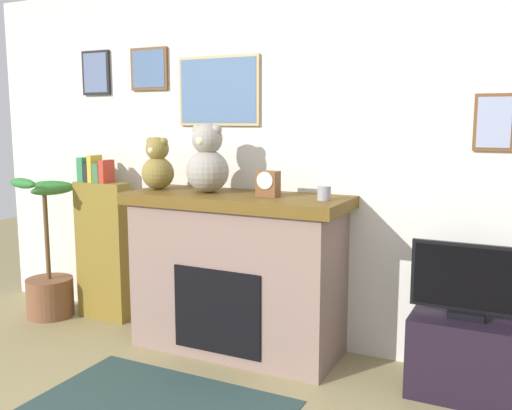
{
  "coord_description": "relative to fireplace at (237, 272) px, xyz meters",
  "views": [
    {
      "loc": [
        1.65,
        -1.69,
        1.6
      ],
      "look_at": [
        -0.0,
        1.66,
        1.03
      ],
      "focal_mm": 39.73,
      "sensor_mm": 36.0,
      "label": 1
    }
  ],
  "objects": [
    {
      "name": "back_wall",
      "position": [
        0.14,
        0.35,
        0.75
      ],
      "size": [
        5.2,
        0.15,
        2.6
      ],
      "color": "silver",
      "rests_on": "ground_plane"
    },
    {
      "name": "fireplace",
      "position": [
        0.0,
        0.0,
        0.0
      ],
      "size": [
        1.54,
        0.63,
        1.1
      ],
      "color": "#846A60",
      "rests_on": "ground_plane"
    },
    {
      "name": "bookshelf",
      "position": [
        -1.26,
        0.09,
        0.04
      ],
      "size": [
        0.45,
        0.16,
        1.32
      ],
      "color": "brown",
      "rests_on": "ground_plane"
    },
    {
      "name": "potted_plant",
      "position": [
        -1.69,
        -0.09,
        -0.24
      ],
      "size": [
        0.47,
        0.5,
        1.15
      ],
      "color": "brown",
      "rests_on": "ground_plane"
    },
    {
      "name": "tv_stand",
      "position": [
        1.5,
        -0.01,
        -0.32
      ],
      "size": [
        0.61,
        0.4,
        0.47
      ],
      "primitive_type": "cube",
      "color": "black",
      "rests_on": "ground_plane"
    },
    {
      "name": "television",
      "position": [
        1.5,
        -0.02,
        0.13
      ],
      "size": [
        0.64,
        0.14,
        0.43
      ],
      "color": "black",
      "rests_on": "tv_stand"
    },
    {
      "name": "area_rug",
      "position": [
        0.0,
        -0.96,
        -0.55
      ],
      "size": [
        1.43,
        0.93,
        0.01
      ],
      "primitive_type": "cube",
      "color": "#283E3B",
      "rests_on": "ground_plane"
    },
    {
      "name": "candle_jar",
      "position": [
        0.63,
        -0.02,
        0.59
      ],
      "size": [
        0.09,
        0.09,
        0.09
      ],
      "primitive_type": "cylinder",
      "color": "gray",
      "rests_on": "fireplace"
    },
    {
      "name": "mantel_clock",
      "position": [
        0.24,
        -0.02,
        0.63
      ],
      "size": [
        0.14,
        0.1,
        0.17
      ],
      "color": "brown",
      "rests_on": "fireplace"
    },
    {
      "name": "teddy_bear_brown",
      "position": [
        -0.63,
        -0.02,
        0.71
      ],
      "size": [
        0.23,
        0.23,
        0.38
      ],
      "color": "olive",
      "rests_on": "fireplace"
    },
    {
      "name": "teddy_bear_tan",
      "position": [
        -0.22,
        -0.02,
        0.76
      ],
      "size": [
        0.29,
        0.29,
        0.47
      ],
      "color": "gray",
      "rests_on": "fireplace"
    }
  ]
}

